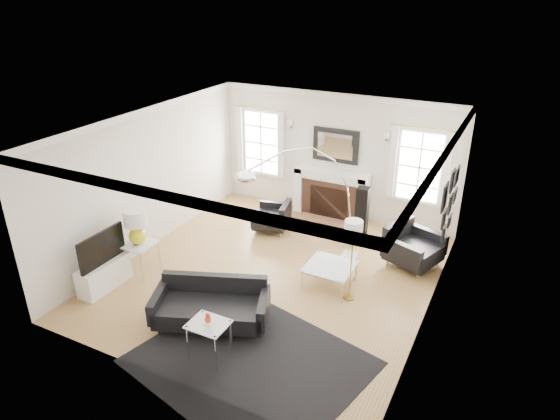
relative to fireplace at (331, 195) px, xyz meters
The scene contains 25 objects.
floor 2.84m from the fireplace, 90.00° to the right, with size 6.00×6.00×0.00m, color olive.
back_wall 0.88m from the fireplace, 90.00° to the left, with size 5.50×0.04×2.80m, color silver.
front_wall 5.85m from the fireplace, 90.00° to the right, with size 5.50×0.04×2.80m, color silver.
left_wall 4.01m from the fireplace, 134.58° to the right, with size 0.04×6.00×2.80m, color silver.
right_wall 4.01m from the fireplace, 45.42° to the right, with size 0.04×6.00×2.80m, color silver.
ceiling 3.59m from the fireplace, 90.00° to the right, with size 5.50×6.00×0.02m, color white.
crown_molding 3.55m from the fireplace, 90.00° to the right, with size 5.50×6.00×0.12m, color white.
fireplace is the anchor object (origin of this frame).
mantel_mirror 1.12m from the fireplace, 90.00° to the left, with size 1.05×0.07×0.75m.
window_left 2.07m from the fireplace, behind, with size 1.24×0.15×1.62m.
window_right 2.07m from the fireplace, ahead, with size 1.24×0.15×1.62m.
gallery_wall 3.26m from the fireplace, 28.83° to the right, with size 0.04×1.73×1.29m.
tv_unit 5.12m from the fireplace, 118.55° to the right, with size 0.35×1.00×1.09m.
area_rug 5.09m from the fireplace, 81.10° to the right, with size 3.00×2.50×0.01m, color black.
sofa 4.48m from the fireplace, 92.66° to the right, with size 1.95×1.40×0.58m.
armchair_left 1.47m from the fireplace, 124.91° to the right, with size 0.87×0.93×0.54m.
armchair_right 2.50m from the fireplace, 31.03° to the right, with size 1.13×1.20×0.65m.
coffee_table 2.80m from the fireplace, 68.49° to the right, with size 0.81×0.81×0.36m.
side_table_left 4.42m from the fireplace, 119.84° to the right, with size 0.56×0.56×0.62m.
nesting_table 5.18m from the fireplace, 87.50° to the right, with size 0.55×0.46×0.60m.
gourd_lamp 4.44m from the fireplace, 119.84° to the right, with size 0.42×0.42×0.67m.
orange_vase 5.18m from the fireplace, 87.50° to the right, with size 0.10×0.10×0.16m.
arc_floor_lamp 2.64m from the fireplace, 81.30° to the right, with size 1.76×1.63×2.49m.
stick_floor_lamp 3.32m from the fireplace, 62.52° to the right, with size 0.30×0.30×1.46m.
speaker_tower 1.28m from the fireplace, 39.22° to the right, with size 0.24×0.24×1.19m, color black.
Camera 1 is at (3.66, -6.95, 4.92)m, focal length 32.00 mm.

